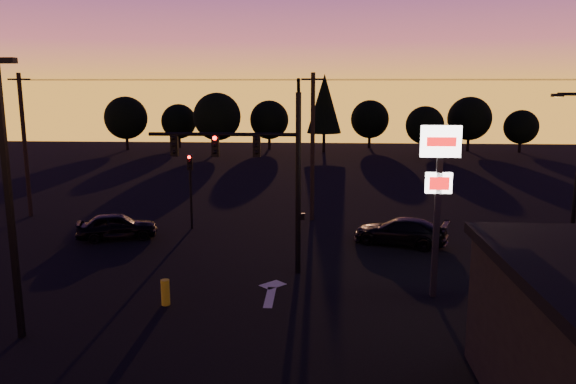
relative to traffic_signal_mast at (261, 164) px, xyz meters
name	(u,v)px	position (x,y,z in m)	size (l,w,h in m)	color
ground	(255,307)	(0.10, -3.99, -4.94)	(120.00, 120.00, 0.00)	black
lane_arrow	(271,291)	(0.60, -2.33, -4.93)	(1.20, 3.10, 0.01)	beige
traffic_signal_mast	(261,164)	(0.00, 0.00, 0.00)	(6.79, 0.52, 8.58)	black
secondary_signal	(190,180)	(-4.90, 7.49, -2.07)	(0.30, 0.31, 4.35)	black
parking_lot_light	(7,182)	(-7.40, -6.99, 0.33)	(1.25, 0.30, 9.14)	black
pylon_sign	(439,175)	(7.10, -2.49, -0.02)	(1.50, 0.28, 6.80)	black
streetlight	(576,173)	(14.01, 1.51, -0.52)	(1.55, 0.35, 8.00)	black
utility_pole_0	(25,145)	(-15.90, 10.01, -0.34)	(1.40, 0.26, 9.00)	black
utility_pole_1	(313,146)	(2.10, 10.01, -0.34)	(1.40, 0.26, 9.00)	black
power_wires	(313,80)	(2.10, 10.01, 3.63)	(36.00, 1.22, 0.07)	black
bollard	(165,292)	(-3.33, -3.98, -4.43)	(0.34, 0.34, 1.01)	gold
tree_0	(126,118)	(-21.90, 46.01, -0.88)	(5.36, 5.36, 6.74)	black
tree_1	(179,121)	(-15.90, 49.01, -1.50)	(4.54, 4.54, 5.71)	black
tree_2	(217,117)	(-9.90, 44.01, -0.57)	(5.77, 5.78, 7.26)	black
tree_3	(269,120)	(-3.90, 48.01, -1.19)	(4.95, 4.95, 6.22)	black
tree_4	(324,104)	(3.10, 45.01, 0.99)	(4.18, 4.18, 9.50)	black
tree_5	(370,119)	(9.10, 50.01, -1.19)	(4.95, 4.95, 6.22)	black
tree_6	(425,125)	(15.10, 44.01, -1.50)	(4.54, 4.54, 5.71)	black
tree_7	(469,119)	(21.10, 47.01, -0.88)	(5.36, 5.36, 6.74)	black
tree_8	(521,127)	(27.10, 46.01, -1.82)	(4.12, 4.12, 5.19)	black
car_left	(117,226)	(-8.47, 5.08, -4.22)	(1.70, 4.23, 1.44)	black
car_right	(400,231)	(6.81, 4.83, -4.23)	(1.99, 4.89, 1.42)	black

